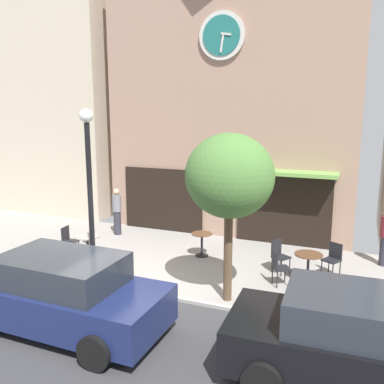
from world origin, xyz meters
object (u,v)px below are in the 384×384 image
at_px(cafe_table_rightmost, 88,243).
at_px(pedestrian_grey, 117,211).
at_px(cafe_table_center_right, 308,262).
at_px(cafe_chair_facing_street, 279,254).
at_px(cafe_chair_by_entrance, 68,239).
at_px(cafe_table_near_door, 202,241).
at_px(cafe_chair_outer, 278,265).
at_px(street_tree, 229,177).
at_px(parked_car_navy, 62,293).
at_px(parked_car_black, 362,342).
at_px(cafe_chair_under_awning, 72,252).
at_px(cafe_chair_mid_row, 333,257).
at_px(street_lamp, 90,193).

height_order(cafe_table_rightmost, pedestrian_grey, pedestrian_grey).
bearing_deg(cafe_table_center_right, pedestrian_grey, 166.28).
bearing_deg(cafe_chair_facing_street, pedestrian_grey, 167.24).
relative_size(cafe_table_rightmost, pedestrian_grey, 0.45).
height_order(cafe_table_center_right, cafe_chair_by_entrance, cafe_chair_by_entrance).
bearing_deg(cafe_table_rightmost, cafe_chair_facing_street, 12.79).
bearing_deg(cafe_table_near_door, cafe_chair_outer, -26.50).
height_order(cafe_table_center_right, cafe_chair_outer, cafe_chair_outer).
relative_size(cafe_table_center_right, pedestrian_grey, 0.44).
relative_size(street_tree, parked_car_navy, 0.91).
bearing_deg(parked_car_black, cafe_chair_under_awning, 163.33).
relative_size(cafe_chair_outer, cafe_chair_mid_row, 1.00).
bearing_deg(cafe_chair_under_awning, street_lamp, 6.63).
height_order(cafe_chair_outer, cafe_chair_under_awning, same).
xyz_separation_m(cafe_chair_facing_street, cafe_chair_under_awning, (-5.32, -2.07, 0.00)).
relative_size(cafe_table_near_door, cafe_table_center_right, 0.98).
bearing_deg(cafe_chair_mid_row, cafe_chair_under_awning, -160.60).
distance_m(cafe_chair_by_entrance, pedestrian_grey, 2.49).
height_order(pedestrian_grey, parked_car_navy, pedestrian_grey).
distance_m(cafe_table_rightmost, parked_car_navy, 3.93).
xyz_separation_m(cafe_table_rightmost, pedestrian_grey, (-0.61, 2.59, 0.32)).
height_order(cafe_chair_under_awning, cafe_chair_mid_row, same).
xyz_separation_m(cafe_chair_by_entrance, cafe_chair_mid_row, (7.61, 1.40, 0.00)).
height_order(cafe_chair_by_entrance, parked_car_black, parked_car_black).
bearing_deg(cafe_table_near_door, cafe_table_center_right, -12.24).
distance_m(street_lamp, parked_car_black, 7.31).
distance_m(cafe_chair_outer, cafe_chair_by_entrance, 6.37).
bearing_deg(cafe_table_rightmost, parked_car_black, -22.17).
height_order(cafe_table_rightmost, cafe_chair_mid_row, cafe_chair_mid_row).
relative_size(cafe_table_near_door, cafe_chair_by_entrance, 0.80).
height_order(cafe_table_center_right, cafe_chair_under_awning, cafe_chair_under_awning).
bearing_deg(cafe_chair_mid_row, parked_car_black, -81.17).
bearing_deg(parked_car_navy, cafe_table_center_right, 45.24).
xyz_separation_m(pedestrian_grey, parked_car_navy, (2.53, -6.02, -0.10)).
relative_size(pedestrian_grey, parked_car_navy, 0.39).
bearing_deg(street_tree, cafe_chair_mid_row, 48.27).
bearing_deg(cafe_table_rightmost, cafe_chair_by_entrance, 170.88).
xyz_separation_m(cafe_chair_facing_street, cafe_chair_mid_row, (1.40, 0.30, 0.00)).
bearing_deg(cafe_chair_outer, cafe_table_rightmost, -176.48).
bearing_deg(pedestrian_grey, cafe_chair_under_awning, -78.41).
distance_m(cafe_chair_by_entrance, cafe_chair_mid_row, 7.74).
xyz_separation_m(street_lamp, parked_car_navy, (1.17, -2.67, -1.49)).
bearing_deg(cafe_chair_facing_street, parked_car_navy, -126.88).
height_order(cafe_table_center_right, parked_car_navy, parked_car_navy).
bearing_deg(cafe_chair_outer, street_lamp, -167.11).
bearing_deg(cafe_chair_by_entrance, street_lamp, -30.03).
height_order(street_lamp, cafe_table_center_right, street_lamp).
bearing_deg(cafe_chair_under_awning, cafe_table_near_door, 40.20).
height_order(street_tree, parked_car_black, street_tree).
height_order(cafe_chair_facing_street, parked_car_black, parked_car_black).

